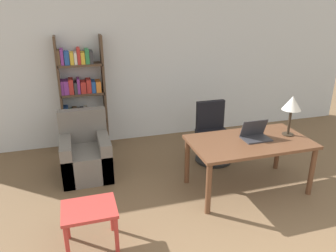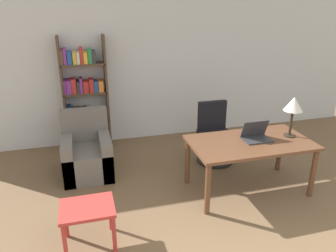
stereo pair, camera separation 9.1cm
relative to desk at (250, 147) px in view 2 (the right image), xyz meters
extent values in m
cube|color=silver|center=(-0.65, 2.23, 0.72)|extent=(8.00, 0.06, 2.70)
cube|color=brown|center=(0.00, 0.00, 0.07)|extent=(1.60, 0.88, 0.04)
cylinder|color=brown|center=(-0.74, -0.38, -0.29)|extent=(0.07, 0.07, 0.68)
cylinder|color=brown|center=(0.74, -0.38, -0.29)|extent=(0.07, 0.07, 0.68)
cylinder|color=brown|center=(-0.74, 0.38, -0.29)|extent=(0.07, 0.07, 0.68)
cylinder|color=brown|center=(0.74, 0.38, -0.29)|extent=(0.07, 0.07, 0.68)
cube|color=#2D2D33|center=(0.10, 0.01, 0.10)|extent=(0.36, 0.25, 0.02)
cube|color=#2D2D33|center=(0.10, 0.09, 0.22)|extent=(0.36, 0.09, 0.24)
cube|color=#19233D|center=(0.10, 0.09, 0.23)|extent=(0.33, 0.08, 0.21)
cylinder|color=#2D2319|center=(0.60, 0.03, 0.10)|extent=(0.16, 0.16, 0.01)
cylinder|color=#2D2319|center=(0.60, 0.03, 0.28)|extent=(0.04, 0.04, 0.35)
cone|color=silver|center=(0.60, 0.03, 0.54)|extent=(0.25, 0.25, 0.19)
cylinder|color=black|center=(-0.09, 0.90, -0.61)|extent=(0.59, 0.59, 0.04)
cylinder|color=#262626|center=(-0.09, 0.90, -0.42)|extent=(0.06, 0.06, 0.35)
cube|color=black|center=(-0.09, 0.90, -0.20)|extent=(0.49, 0.49, 0.10)
cube|color=black|center=(-0.09, 1.11, 0.09)|extent=(0.47, 0.08, 0.47)
cube|color=#B2332D|center=(-2.14, -0.56, -0.18)|extent=(0.55, 0.45, 0.04)
cylinder|color=#B2332D|center=(-2.39, -0.75, -0.41)|extent=(0.04, 0.04, 0.44)
cylinder|color=#B2332D|center=(-1.90, -0.75, -0.41)|extent=(0.04, 0.04, 0.44)
cylinder|color=#B2332D|center=(-2.39, -0.37, -0.41)|extent=(0.04, 0.04, 0.44)
cylinder|color=#B2332D|center=(-1.90, -0.37, -0.41)|extent=(0.04, 0.04, 0.44)
cube|color=#66605B|center=(-2.09, 1.01, -0.42)|extent=(0.70, 0.79, 0.43)
cube|color=#66605B|center=(-2.09, 1.32, 0.05)|extent=(0.70, 0.16, 0.51)
cube|color=#66605B|center=(-2.36, 1.01, -0.33)|extent=(0.16, 0.79, 0.60)
cube|color=#66605B|center=(-1.82, 1.01, -0.33)|extent=(0.16, 0.79, 0.60)
cube|color=#4C3828|center=(-2.38, 2.04, 0.34)|extent=(0.04, 0.28, 1.93)
cube|color=#4C3828|center=(-1.66, 2.04, 0.34)|extent=(0.04, 0.28, 1.93)
cube|color=#4C3828|center=(-2.02, 2.04, -0.61)|extent=(0.71, 0.28, 0.04)
cube|color=#333338|center=(-2.32, 2.04, -0.50)|extent=(0.07, 0.24, 0.18)
cube|color=#B72D28|center=(-2.26, 2.04, -0.48)|extent=(0.04, 0.24, 0.22)
cube|color=#7F338C|center=(-2.19, 2.04, -0.48)|extent=(0.06, 0.24, 0.22)
cube|color=#2D7F47|center=(-2.12, 2.04, -0.47)|extent=(0.08, 0.24, 0.25)
cube|color=brown|center=(-2.03, 2.04, -0.50)|extent=(0.09, 0.24, 0.19)
cube|color=#2D7F47|center=(-1.95, 2.04, -0.48)|extent=(0.06, 0.24, 0.23)
cube|color=#4C3828|center=(-2.02, 2.04, -0.13)|extent=(0.71, 0.28, 0.04)
cube|color=#234C99|center=(-2.32, 2.04, 0.02)|extent=(0.07, 0.24, 0.26)
cube|color=#2D7F47|center=(-2.25, 2.04, -0.02)|extent=(0.06, 0.24, 0.19)
cube|color=brown|center=(-2.18, 2.04, 0.00)|extent=(0.08, 0.24, 0.22)
cube|color=brown|center=(-2.12, 2.04, -0.02)|extent=(0.04, 0.24, 0.18)
cube|color=#333338|center=(-2.06, 2.04, -0.01)|extent=(0.06, 0.24, 0.20)
cube|color=silver|center=(-2.00, 2.04, 0.00)|extent=(0.06, 0.24, 0.22)
cube|color=#4C3828|center=(-2.02, 2.04, 0.35)|extent=(0.71, 0.28, 0.04)
cube|color=#7F338C|center=(-2.34, 2.04, 0.48)|extent=(0.04, 0.24, 0.23)
cube|color=#7F338C|center=(-2.27, 2.04, 0.48)|extent=(0.08, 0.24, 0.22)
cube|color=#B72D28|center=(-2.20, 2.04, 0.49)|extent=(0.07, 0.24, 0.24)
cube|color=#333338|center=(-2.13, 2.04, 0.47)|extent=(0.05, 0.24, 0.19)
cube|color=#7F338C|center=(-2.08, 2.04, 0.49)|extent=(0.04, 0.24, 0.25)
cube|color=#B72D28|center=(-2.00, 2.04, 0.47)|extent=(0.09, 0.24, 0.19)
cube|color=#B72D28|center=(-1.91, 2.04, 0.48)|extent=(0.07, 0.24, 0.22)
cube|color=#234C99|center=(-1.84, 2.04, 0.47)|extent=(0.06, 0.24, 0.19)
cube|color=orange|center=(-1.76, 2.04, 0.46)|extent=(0.08, 0.24, 0.18)
cube|color=#4C3828|center=(-2.02, 2.04, 0.84)|extent=(0.71, 0.28, 0.04)
cube|color=brown|center=(-2.34, 2.04, 0.97)|extent=(0.04, 0.24, 0.23)
cube|color=#7F338C|center=(-2.29, 2.04, 0.98)|extent=(0.05, 0.24, 0.25)
cube|color=#234C99|center=(-2.22, 2.04, 0.96)|extent=(0.08, 0.24, 0.20)
cube|color=gold|center=(-2.14, 2.04, 0.95)|extent=(0.06, 0.24, 0.19)
cube|color=silver|center=(-2.08, 2.04, 0.95)|extent=(0.04, 0.24, 0.18)
cube|color=#B72D28|center=(-2.03, 2.04, 0.98)|extent=(0.05, 0.24, 0.26)
cube|color=gold|center=(-1.97, 2.04, 0.95)|extent=(0.06, 0.24, 0.18)
cube|color=#2D7F47|center=(-1.90, 2.04, 0.97)|extent=(0.06, 0.24, 0.23)
cube|color=#333338|center=(-1.84, 2.04, 0.96)|extent=(0.05, 0.24, 0.20)
camera|label=1|loc=(-2.17, -3.48, 1.83)|focal=35.00mm
camera|label=2|loc=(-2.09, -3.51, 1.83)|focal=35.00mm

